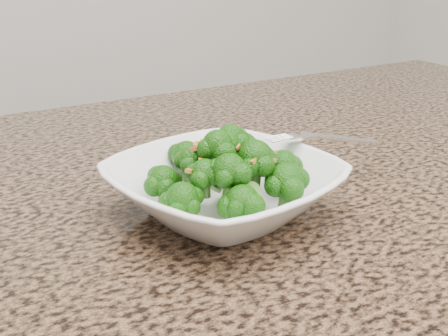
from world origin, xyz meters
TOP-DOWN VIEW (x-y plane):
  - granite_counter at (0.00, 0.30)m, footprint 1.64×1.04m
  - bowl at (-0.03, 0.32)m, footprint 0.27×0.27m
  - broccoli_pile at (-0.03, 0.32)m, footprint 0.19×0.19m
  - garlic_topping at (-0.03, 0.32)m, footprint 0.12×0.12m
  - fork at (0.09, 0.33)m, footprint 0.17×0.05m

SIDE VIEW (x-z plane):
  - granite_counter at x=0.00m, z-range 0.87..0.90m
  - bowl at x=-0.03m, z-range 0.90..0.95m
  - fork at x=0.09m, z-range 0.95..0.97m
  - broccoli_pile at x=-0.03m, z-range 0.95..1.02m
  - garlic_topping at x=-0.03m, z-range 1.02..1.02m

